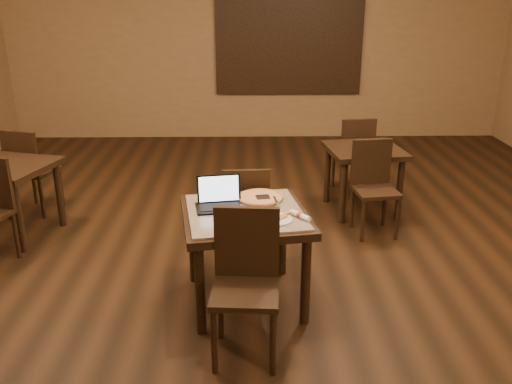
{
  "coord_description": "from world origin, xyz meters",
  "views": [
    {
      "loc": [
        -0.18,
        -3.92,
        2.3
      ],
      "look_at": [
        -0.11,
        0.0,
        0.85
      ],
      "focal_mm": 38.0,
      "sensor_mm": 36.0,
      "label": 1
    }
  ],
  "objects_px": {
    "other_table_b": "(9,177)",
    "laptop": "(219,199)",
    "chair_main_far": "(246,210)",
    "tiled_table": "(245,224)",
    "chair_main_near": "(246,275)",
    "pizza_pan": "(260,199)",
    "other_table_a_chair_far": "(355,151)",
    "other_table_a": "(364,159)",
    "other_table_a_chair_near": "(373,181)",
    "other_table_b_chair_far": "(29,167)"
  },
  "relations": [
    {
      "from": "other_table_b",
      "to": "laptop",
      "type": "bearing_deg",
      "value": -13.06
    },
    {
      "from": "chair_main_far",
      "to": "other_table_b",
      "type": "distance_m",
      "value": 2.4
    },
    {
      "from": "tiled_table",
      "to": "chair_main_near",
      "type": "bearing_deg",
      "value": -98.47
    },
    {
      "from": "laptop",
      "to": "pizza_pan",
      "type": "xyz_separation_m",
      "value": [
        0.32,
        0.14,
        -0.06
      ]
    },
    {
      "from": "other_table_a_chair_far",
      "to": "other_table_b",
      "type": "height_order",
      "value": "other_table_a_chair_far"
    },
    {
      "from": "laptop",
      "to": "other_table_a",
      "type": "relative_size",
      "value": 0.43
    },
    {
      "from": "tiled_table",
      "to": "other_table_a_chair_near",
      "type": "distance_m",
      "value": 1.85
    },
    {
      "from": "tiled_table",
      "to": "chair_main_far",
      "type": "height_order",
      "value": "chair_main_far"
    },
    {
      "from": "chair_main_near",
      "to": "other_table_a_chair_near",
      "type": "distance_m",
      "value": 2.32
    },
    {
      "from": "chair_main_near",
      "to": "pizza_pan",
      "type": "relative_size",
      "value": 2.98
    },
    {
      "from": "pizza_pan",
      "to": "other_table_b_chair_far",
      "type": "relative_size",
      "value": 0.35
    },
    {
      "from": "laptop",
      "to": "other_table_a_chair_far",
      "type": "bearing_deg",
      "value": 47.81
    },
    {
      "from": "other_table_b_chair_far",
      "to": "laptop",
      "type": "bearing_deg",
      "value": 156.98
    },
    {
      "from": "other_table_a",
      "to": "other_table_a_chair_far",
      "type": "relative_size",
      "value": 0.92
    },
    {
      "from": "laptop",
      "to": "other_table_b",
      "type": "distance_m",
      "value": 2.42
    },
    {
      "from": "chair_main_near",
      "to": "other_table_a_chair_near",
      "type": "height_order",
      "value": "chair_main_near"
    },
    {
      "from": "chair_main_near",
      "to": "other_table_a_chair_near",
      "type": "relative_size",
      "value": 1.07
    },
    {
      "from": "other_table_a",
      "to": "other_table_a_chair_near",
      "type": "distance_m",
      "value": 0.55
    },
    {
      "from": "laptop",
      "to": "pizza_pan",
      "type": "height_order",
      "value": "laptop"
    },
    {
      "from": "laptop",
      "to": "pizza_pan",
      "type": "relative_size",
      "value": 1.1
    },
    {
      "from": "laptop",
      "to": "other_table_a_chair_near",
      "type": "bearing_deg",
      "value": 30.34
    },
    {
      "from": "chair_main_far",
      "to": "other_table_b",
      "type": "height_order",
      "value": "chair_main_far"
    },
    {
      "from": "chair_main_near",
      "to": "other_table_b_chair_far",
      "type": "xyz_separation_m",
      "value": [
        -2.33,
        2.46,
        -0.03
      ]
    },
    {
      "from": "pizza_pan",
      "to": "tiled_table",
      "type": "bearing_deg",
      "value": -116.57
    },
    {
      "from": "other_table_b",
      "to": "other_table_b_chair_far",
      "type": "height_order",
      "value": "other_table_b_chair_far"
    },
    {
      "from": "laptop",
      "to": "other_table_a_chair_far",
      "type": "relative_size",
      "value": 0.39
    },
    {
      "from": "other_table_a_chair_near",
      "to": "other_table_b_chair_far",
      "type": "relative_size",
      "value": 0.98
    },
    {
      "from": "chair_main_far",
      "to": "laptop",
      "type": "xyz_separation_m",
      "value": [
        -0.2,
        -0.52,
        0.3
      ]
    },
    {
      "from": "tiled_table",
      "to": "other_table_b_chair_far",
      "type": "height_order",
      "value": "other_table_b_chair_far"
    },
    {
      "from": "other_table_a_chair_near",
      "to": "other_table_b",
      "type": "height_order",
      "value": "other_table_a_chair_near"
    },
    {
      "from": "laptop",
      "to": "chair_main_near",
      "type": "bearing_deg",
      "value": -83.24
    },
    {
      "from": "pizza_pan",
      "to": "other_table_a_chair_near",
      "type": "height_order",
      "value": "other_table_a_chair_near"
    },
    {
      "from": "other_table_a",
      "to": "other_table_b",
      "type": "distance_m",
      "value": 3.64
    },
    {
      "from": "chair_main_near",
      "to": "laptop",
      "type": "bearing_deg",
      "value": 109.89
    },
    {
      "from": "laptop",
      "to": "other_table_b_chair_far",
      "type": "xyz_separation_m",
      "value": [
        -2.13,
        1.74,
        -0.29
      ]
    },
    {
      "from": "other_table_a_chair_near",
      "to": "chair_main_near",
      "type": "bearing_deg",
      "value": -130.3
    },
    {
      "from": "other_table_a_chair_near",
      "to": "other_table_b",
      "type": "bearing_deg",
      "value": 173.61
    },
    {
      "from": "chair_main_far",
      "to": "chair_main_near",
      "type": "bearing_deg",
      "value": 87.37
    },
    {
      "from": "tiled_table",
      "to": "other_table_b_chair_far",
      "type": "bearing_deg",
      "value": 132.63
    },
    {
      "from": "pizza_pan",
      "to": "other_table_a",
      "type": "height_order",
      "value": "pizza_pan"
    },
    {
      "from": "tiled_table",
      "to": "laptop",
      "type": "xyz_separation_m",
      "value": [
        -0.2,
        0.1,
        0.16
      ]
    },
    {
      "from": "other_table_a_chair_near",
      "to": "other_table_b_chair_far",
      "type": "distance_m",
      "value": 3.64
    },
    {
      "from": "chair_main_far",
      "to": "laptop",
      "type": "height_order",
      "value": "laptop"
    },
    {
      "from": "other_table_a_chair_near",
      "to": "tiled_table",
      "type": "bearing_deg",
      "value": -140.97
    },
    {
      "from": "other_table_a_chair_near",
      "to": "chair_main_far",
      "type": "bearing_deg",
      "value": -158.02
    },
    {
      "from": "pizza_pan",
      "to": "other_table_a",
      "type": "distance_m",
      "value": 2.01
    },
    {
      "from": "other_table_a",
      "to": "other_table_a_chair_near",
      "type": "relative_size",
      "value": 0.92
    },
    {
      "from": "chair_main_near",
      "to": "other_table_a_chair_far",
      "type": "distance_m",
      "value": 3.29
    },
    {
      "from": "laptop",
      "to": "pizza_pan",
      "type": "bearing_deg",
      "value": 13.84
    },
    {
      "from": "other_table_a_chair_far",
      "to": "other_table_a_chair_near",
      "type": "bearing_deg",
      "value": 81.88
    }
  ]
}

